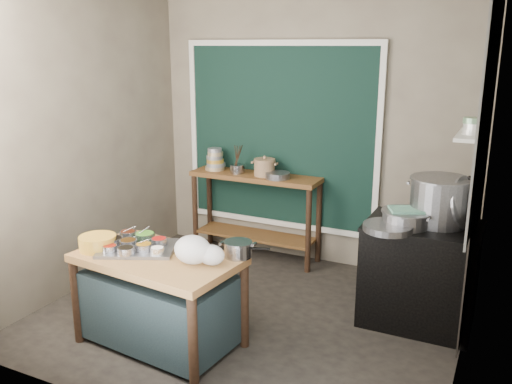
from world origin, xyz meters
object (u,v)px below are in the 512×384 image
at_px(prep_table, 159,301).
at_px(saucepan, 238,249).
at_px(yellow_basin, 98,243).
at_px(steamer, 406,218).
at_px(condiment_tray, 138,248).
at_px(back_counter, 255,216).
at_px(ceramic_crock, 264,168).
at_px(utensil_cup, 238,169).
at_px(stock_pot, 439,201).
at_px(stove_block, 419,275).

relative_size(prep_table, saucepan, 5.58).
relative_size(yellow_basin, steamer, 0.71).
bearing_deg(prep_table, condiment_tray, 176.51).
relative_size(back_counter, ceramic_crock, 6.00).
height_order(condiment_tray, ceramic_crock, ceramic_crock).
relative_size(prep_table, yellow_basin, 4.33).
bearing_deg(prep_table, steamer, 41.13).
bearing_deg(ceramic_crock, utensil_cup, -176.18).
bearing_deg(yellow_basin, back_counter, 80.11).
bearing_deg(yellow_basin, stock_pot, 31.08).
xyz_separation_m(stove_block, steamer, (-0.13, -0.12, 0.52)).
bearing_deg(back_counter, yellow_basin, -99.89).
height_order(yellow_basin, ceramic_crock, ceramic_crock).
relative_size(yellow_basin, utensil_cup, 1.82).
bearing_deg(ceramic_crock, saucepan, -71.26).
relative_size(saucepan, utensil_cup, 1.41).
xyz_separation_m(prep_table, yellow_basin, (-0.50, -0.09, 0.43)).
relative_size(back_counter, stove_block, 1.61).
bearing_deg(steamer, back_counter, 154.39).
relative_size(ceramic_crock, stock_pot, 0.48).
bearing_deg(prep_table, ceramic_crock, 96.65).
height_order(prep_table, yellow_basin, yellow_basin).
bearing_deg(steamer, prep_table, -144.88).
xyz_separation_m(condiment_tray, saucepan, (0.78, 0.22, 0.05)).
height_order(saucepan, stock_pot, stock_pot).
height_order(saucepan, utensil_cup, utensil_cup).
xyz_separation_m(stove_block, condiment_tray, (-1.97, -1.24, 0.34)).
height_order(condiment_tray, stock_pot, stock_pot).
bearing_deg(steamer, stove_block, 43.28).
distance_m(back_counter, condiment_tray, 1.99).
relative_size(condiment_tray, ceramic_crock, 2.40).
xyz_separation_m(yellow_basin, stock_pot, (2.36, 1.42, 0.27)).
bearing_deg(stove_block, condiment_tray, -147.96).
height_order(stove_block, utensil_cup, utensil_cup).
bearing_deg(saucepan, utensil_cup, 97.70).
bearing_deg(condiment_tray, stove_block, 32.04).
distance_m(back_counter, stove_block, 2.04).
distance_m(saucepan, ceramic_crock, 1.84).
bearing_deg(stock_pot, condiment_tray, -147.91).
xyz_separation_m(saucepan, steamer, (1.07, 0.90, 0.13)).
distance_m(condiment_tray, ceramic_crock, 1.98).
relative_size(stove_block, steamer, 2.22).
relative_size(prep_table, stock_pot, 2.51).
height_order(ceramic_crock, stock_pot, stock_pot).
distance_m(yellow_basin, utensil_cup, 2.07).
bearing_deg(back_counter, stove_block, -21.02).
bearing_deg(stock_pot, steamer, -140.80).
distance_m(prep_table, steamer, 2.08).
xyz_separation_m(stove_block, stock_pot, (0.10, 0.06, 0.65)).
xyz_separation_m(prep_table, stock_pot, (1.86, 1.33, 0.70)).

